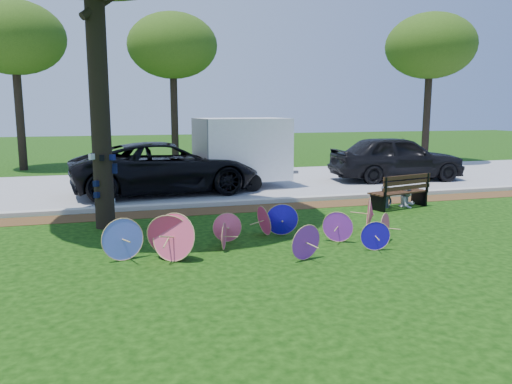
# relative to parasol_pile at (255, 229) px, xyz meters

# --- Properties ---
(ground) EXTENTS (90.00, 90.00, 0.00)m
(ground) POSITION_rel_parasol_pile_xyz_m (-0.10, -0.66, -0.38)
(ground) COLOR black
(ground) RESTS_ON ground
(mulch_strip) EXTENTS (90.00, 1.00, 0.01)m
(mulch_strip) POSITION_rel_parasol_pile_xyz_m (-0.10, 3.84, -0.37)
(mulch_strip) COLOR #472D16
(mulch_strip) RESTS_ON ground
(curb) EXTENTS (90.00, 0.30, 0.12)m
(curb) POSITION_rel_parasol_pile_xyz_m (-0.10, 4.54, -0.32)
(curb) COLOR #B7B5AD
(curb) RESTS_ON ground
(street) EXTENTS (90.00, 8.00, 0.01)m
(street) POSITION_rel_parasol_pile_xyz_m (-0.10, 8.69, -0.37)
(street) COLOR gray
(street) RESTS_ON ground
(parasol_pile) EXTENTS (6.14, 2.48, 0.90)m
(parasol_pile) POSITION_rel_parasol_pile_xyz_m (0.00, 0.00, 0.00)
(parasol_pile) COLOR purple
(parasol_pile) RESTS_ON ground
(black_van) EXTENTS (6.25, 3.27, 1.68)m
(black_van) POSITION_rel_parasol_pile_xyz_m (-1.01, 7.10, 0.46)
(black_van) COLOR black
(black_van) RESTS_ON ground
(dark_pickup) EXTENTS (5.24, 2.41, 1.74)m
(dark_pickup) POSITION_rel_parasol_pile_xyz_m (7.89, 7.66, 0.49)
(dark_pickup) COLOR black
(dark_pickup) RESTS_ON ground
(cargo_trailer) EXTENTS (3.22, 2.22, 2.73)m
(cargo_trailer) POSITION_rel_parasol_pile_xyz_m (1.70, 7.55, 0.98)
(cargo_trailer) COLOR white
(cargo_trailer) RESTS_ON ground
(park_bench) EXTENTS (1.93, 1.12, 0.95)m
(park_bench) POSITION_rel_parasol_pile_xyz_m (4.99, 2.84, 0.09)
(park_bench) COLOR black
(park_bench) RESTS_ON ground
(person_left) EXTENTS (0.52, 0.41, 1.23)m
(person_left) POSITION_rel_parasol_pile_xyz_m (4.64, 2.89, 0.24)
(person_left) COLOR #38404D
(person_left) RESTS_ON ground
(person_right) EXTENTS (0.71, 0.64, 1.21)m
(person_right) POSITION_rel_parasol_pile_xyz_m (5.34, 2.89, 0.23)
(person_right) COLOR #B5B4BE
(person_right) RESTS_ON ground
(bg_trees) EXTENTS (23.63, 7.82, 7.40)m
(bg_trees) POSITION_rel_parasol_pile_xyz_m (2.17, 14.70, 5.39)
(bg_trees) COLOR black
(bg_trees) RESTS_ON ground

